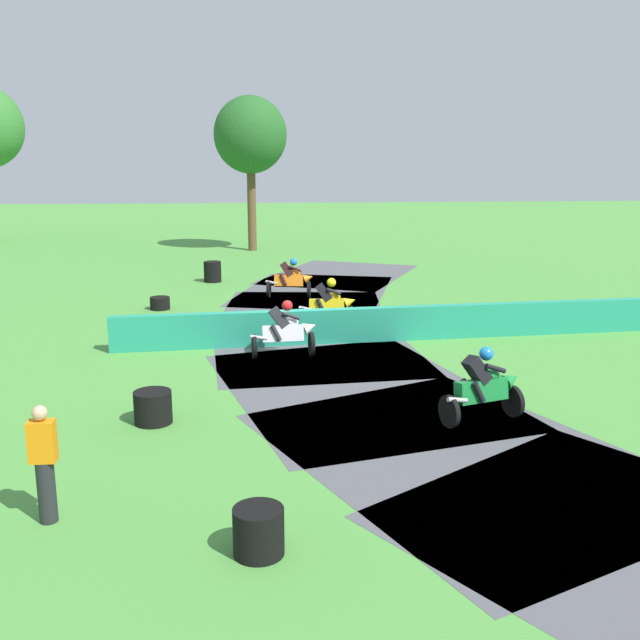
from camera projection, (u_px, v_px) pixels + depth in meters
name	position (u px, v px, depth m)	size (l,w,h in m)	color
ground_plane	(308.00, 344.00, 18.83)	(120.00, 120.00, 0.00)	#4C933D
track_asphalt	(360.00, 341.00, 19.05)	(10.66, 30.67, 0.01)	#515156
safety_barrier	(483.00, 320.00, 19.50)	(0.30, 19.63, 0.90)	#239375
motorcycle_lead_orange	(291.00, 279.00, 24.96)	(1.71, 0.99, 1.43)	black
motorcycle_chase_yellow	(329.00, 303.00, 20.68)	(1.70, 0.79, 1.42)	black
motorcycle_trailing_white	(286.00, 330.00, 17.50)	(1.68, 0.85, 1.43)	black
motorcycle_fourth_green	(484.00, 386.00, 13.19)	(1.68, 1.11, 1.42)	black
tire_stack_near	(213.00, 272.00, 28.08)	(0.68, 0.68, 0.80)	black
tire_stack_mid_a	(160.00, 303.00, 23.03)	(0.63, 0.63, 0.40)	black
tire_stack_mid_b	(150.00, 338.00, 18.61)	(0.65, 0.65, 0.40)	black
tire_stack_far	(153.00, 407.00, 13.15)	(0.69, 0.69, 0.60)	black
tire_stack_extra_a	(259.00, 531.00, 8.79)	(0.63, 0.63, 0.60)	black
track_marshal	(44.00, 464.00, 9.46)	(0.34, 0.24, 1.63)	#232328
tree_far_right	(250.00, 136.00, 36.44)	(3.69, 3.69, 7.81)	brown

